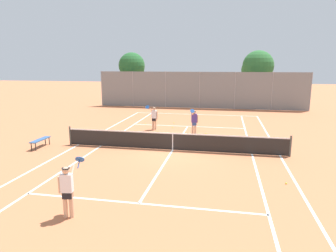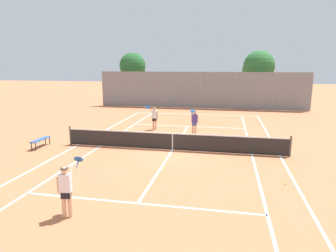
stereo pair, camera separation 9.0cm
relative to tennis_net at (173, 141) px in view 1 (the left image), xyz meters
name	(u,v)px [view 1 (the left image)]	position (x,y,z in m)	size (l,w,h in m)	color
ground_plane	(173,150)	(0.00, 0.00, -0.51)	(120.00, 120.00, 0.00)	#C67047
court_line_markings	(173,150)	(0.00, 0.00, -0.51)	(11.10, 23.90, 0.01)	white
tennis_net	(173,141)	(0.00, 0.00, 0.00)	(12.00, 0.10, 1.07)	#474C47
player_near_side	(67,188)	(-1.82, -7.66, 0.42)	(0.58, 0.80, 1.77)	#D8A884
player_far_left	(154,117)	(-2.18, 4.82, 0.42)	(0.78, 0.71, 1.77)	#D8A884
player_far_right	(194,121)	(0.74, 3.81, 0.42)	(0.48, 0.87, 1.77)	#D8A884
loose_tennis_ball_0	(144,117)	(-4.18, 9.48, -0.48)	(0.07, 0.07, 0.07)	#D1DB33
loose_tennis_ball_1	(145,124)	(-3.29, 6.51, -0.48)	(0.07, 0.07, 0.07)	#D1DB33
loose_tennis_ball_2	(174,123)	(-1.21, 7.39, -0.48)	(0.07, 0.07, 0.07)	#D1DB33
loose_tennis_ball_3	(173,127)	(-1.00, 5.62, -0.48)	(0.07, 0.07, 0.07)	#D1DB33
loose_tennis_ball_4	(286,183)	(5.11, -3.75, -0.48)	(0.07, 0.07, 0.07)	#D1DB33
loose_tennis_ball_5	(206,134)	(1.50, 4.15, -0.48)	(0.07, 0.07, 0.07)	#D1DB33
courtside_bench	(40,140)	(-7.29, -0.84, -0.10)	(0.36, 1.50, 0.47)	#33598C
back_fence	(200,90)	(0.00, 15.91, 1.38)	(21.65, 0.08, 3.78)	gray
tree_behind_left	(133,67)	(-7.98, 18.46, 3.73)	(3.01, 3.01, 5.86)	brown
tree_behind_right	(257,67)	(5.85, 18.92, 3.70)	(3.40, 3.32, 6.00)	brown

